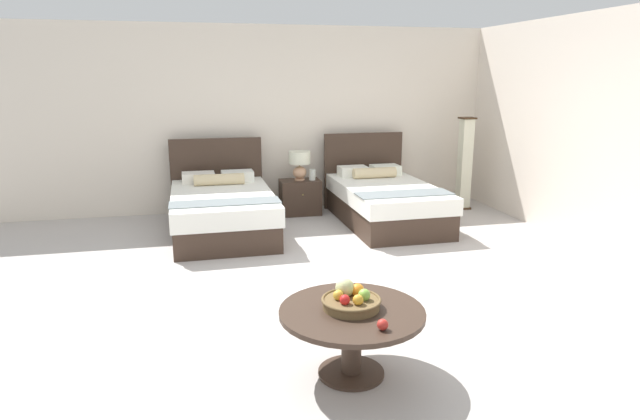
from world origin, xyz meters
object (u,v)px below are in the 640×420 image
Objects in this scene: nightstand at (300,197)px; fruit_bowl at (351,300)px; coffee_table at (352,324)px; table_lamp at (300,162)px; loose_apple at (383,325)px; floor_lamp_corner at (465,164)px; vase at (312,175)px; bed_near_window at (222,209)px; bed_near_corner at (384,201)px.

fruit_bowl is at bearing -96.59° from nightstand.
fruit_bowl is at bearing 87.85° from coffee_table.
coffee_table is at bearing -96.53° from table_lamp.
floor_lamp_corner is (2.88, 4.54, 0.18)m from loose_apple.
vase is at bearing 81.17° from coffee_table.
coffee_table is (-0.51, -4.46, -0.40)m from table_lamp.
bed_near_window is 5.04× the size of table_lamp.
table_lamp is 2.49m from floor_lamp_corner.
loose_apple is at bearing -94.94° from nightstand.
vase is 4.42m from fruit_bowl.
table_lamp is 5.89× the size of loose_apple.
bed_near_window is at bearing -153.14° from vase.
table_lamp is (0.00, 0.02, 0.51)m from nightstand.
table_lamp reaches higher than vase.
vase is at bearing 175.24° from floor_lamp_corner.
bed_near_corner is at bearing -161.32° from floor_lamp_corner.
fruit_bowl reaches higher than nightstand.
coffee_table is 0.37m from loose_apple.
table_lamp reaches higher than coffee_table.
bed_near_window reaches higher than nightstand.
bed_near_corner is 30.10× the size of loose_apple.
vase reaches higher than fruit_bowl.
fruit_bowl reaches higher than loose_apple.
floor_lamp_corner is at bearing -4.76° from vase.
nightstand is 3.60× the size of vase.
nightstand is at bearing 85.06° from loose_apple.
vase reaches higher than nightstand.
nightstand reaches higher than coffee_table.
vase is at bearing 81.12° from fruit_bowl.
floor_lamp_corner is (2.47, -0.23, 0.44)m from nightstand.
table_lamp is 4.51m from coffee_table.
vase is 4.46m from coffee_table.
loose_apple is (0.10, -0.33, 0.14)m from coffee_table.
floor_lamp_corner is (2.30, -0.19, 0.10)m from vase.
bed_near_window is at bearing -148.36° from nightstand.
bed_near_window is 2.21m from bed_near_corner.
table_lamp is 0.26m from vase.
table_lamp is 2.60× the size of vase.
fruit_bowl is (-0.68, -4.36, -0.05)m from vase.
bed_near_window is at bearing -179.96° from bed_near_corner.
loose_apple is 0.05× the size of floor_lamp_corner.
fruit_bowl is 0.38m from loose_apple.
nightstand is at bearing 83.41° from fruit_bowl.
fruit_bowl is at bearing -79.97° from bed_near_window.
coffee_table is at bearing 106.70° from loose_apple.
vase is 0.16× the size of coffee_table.
floor_lamp_corner is at bearing 7.59° from bed_near_window.
bed_near_window is at bearing 100.48° from loose_apple.
bed_near_corner reaches higher than fruit_bowl.
bed_near_window is 4.12m from loose_apple.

